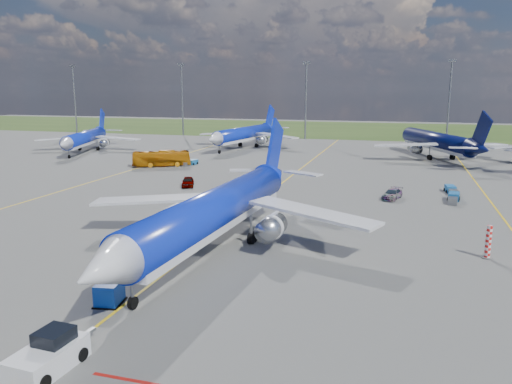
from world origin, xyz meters
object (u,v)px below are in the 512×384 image
(bg_jet_n, at_px, (435,158))
(baggage_tug_w, at_px, (451,190))
(pushback_tug, at_px, (49,355))
(service_car_c, at_px, (392,194))
(bg_jet_nnw, at_px, (244,148))
(main_airliner, at_px, (216,249))
(uld_container, at_px, (109,293))
(apron_bus, at_px, (161,158))
(service_car_a, at_px, (188,182))
(baggage_tug_e, at_px, (453,198))
(bg_jet_nw, at_px, (86,151))
(warning_post, at_px, (488,242))
(service_car_b, at_px, (247,190))
(baggage_tug_c, at_px, (191,163))

(bg_jet_n, bearing_deg, baggage_tug_w, 68.11)
(pushback_tug, relative_size, service_car_c, 1.31)
(bg_jet_nnw, height_order, bg_jet_n, bg_jet_n)
(main_airliner, distance_m, uld_container, 13.98)
(apron_bus, height_order, service_car_c, apron_bus)
(service_car_a, relative_size, baggage_tug_e, 0.91)
(bg_jet_nw, relative_size, pushback_tug, 5.82)
(warning_post, bearing_deg, main_airliner, -169.90)
(service_car_b, height_order, baggage_tug_c, service_car_b)
(warning_post, xyz_separation_m, bg_jet_nnw, (-46.64, 74.63, -1.50))
(pushback_tug, xyz_separation_m, baggage_tug_c, (-22.41, 70.01, -0.38))
(bg_jet_n, xyz_separation_m, baggage_tug_c, (-47.24, -24.32, 0.45))
(pushback_tug, height_order, baggage_tug_e, pushback_tug)
(warning_post, height_order, baggage_tug_c, warning_post)
(warning_post, height_order, baggage_tug_e, warning_post)
(service_car_b, xyz_separation_m, baggage_tug_c, (-19.34, 24.34, -0.29))
(apron_bus, xyz_separation_m, service_car_b, (24.09, -21.21, -0.82))
(bg_jet_nw, distance_m, service_car_a, 53.32)
(apron_bus, distance_m, service_car_b, 32.11)
(uld_container, bearing_deg, pushback_tug, -88.54)
(bg_jet_n, xyz_separation_m, service_car_a, (-38.72, -44.79, 0.75))
(bg_jet_nw, xyz_separation_m, baggage_tug_e, (80.12, -33.28, 0.49))
(apron_bus, xyz_separation_m, service_car_a, (13.28, -17.33, -0.81))
(bg_jet_n, xyz_separation_m, pushback_tug, (-24.83, -94.33, 0.83))
(pushback_tug, distance_m, baggage_tug_c, 73.51)
(bg_jet_nnw, height_order, apron_bus, bg_jet_nnw)
(main_airliner, xyz_separation_m, uld_container, (-2.86, -13.66, 0.78))
(bg_jet_n, distance_m, service_car_a, 59.20)
(bg_jet_nw, distance_m, uld_container, 92.09)
(bg_jet_nnw, height_order, baggage_tug_c, bg_jet_nnw)
(warning_post, height_order, service_car_b, warning_post)
(baggage_tug_c, bearing_deg, service_car_c, -17.71)
(bg_jet_nw, relative_size, baggage_tug_e, 7.41)
(service_car_a, xyz_separation_m, baggage_tug_w, (38.82, 5.92, -0.29))
(bg_jet_nw, relative_size, uld_container, 18.18)
(service_car_c, bearing_deg, apron_bus, 173.08)
(bg_jet_n, height_order, baggage_tug_e, bg_jet_n)
(bg_jet_nnw, height_order, main_airliner, main_airliner)
(warning_post, xyz_separation_m, pushback_tug, (-25.54, -26.26, -0.67))
(uld_container, height_order, service_car_a, uld_container)
(apron_bus, bearing_deg, main_airliner, -176.42)
(warning_post, xyz_separation_m, baggage_tug_e, (-0.84, 23.43, -1.01))
(uld_container, xyz_separation_m, service_car_c, (18.34, 40.88, -0.10))
(apron_bus, height_order, baggage_tug_c, apron_bus)
(service_car_b, bearing_deg, baggage_tug_e, -55.32)
(bg_jet_n, height_order, baggage_tug_w, bg_jet_n)
(baggage_tug_e, bearing_deg, bg_jet_n, 97.93)
(baggage_tug_c, bearing_deg, apron_bus, -136.29)
(bg_jet_nnw, bearing_deg, apron_bus, -91.36)
(apron_bus, relative_size, baggage_tug_w, 2.47)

